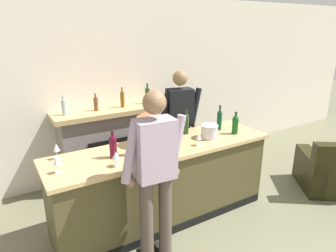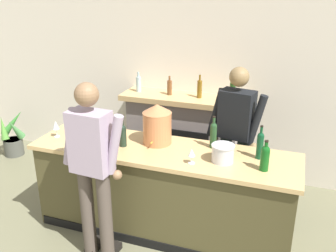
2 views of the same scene
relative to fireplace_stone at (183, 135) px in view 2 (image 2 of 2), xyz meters
name	(u,v)px [view 2 (image 2 of 2)]	position (x,y,z in m)	size (l,w,h in m)	color
wall_back_panel	(195,75)	(0.08, 0.26, 0.79)	(12.00, 0.07, 2.75)	silver
bar_counter	(163,191)	(0.18, -1.29, -0.10)	(2.73, 0.75, 0.97)	#453F23
fireplace_stone	(183,135)	(0.00, 0.00, 0.00)	(1.64, 0.52, 1.47)	gray
potted_plant_corner	(12,138)	(-2.68, -0.28, -0.31)	(0.47, 0.48, 0.70)	#4A4C44
person_customer	(93,167)	(-0.27, -1.90, 0.40)	(0.66, 0.32, 1.78)	#4B4139
person_bartender	(235,136)	(0.80, -0.68, 0.37)	(0.65, 0.36, 1.73)	#1F2C2C
copper_dispenser	(157,124)	(0.07, -1.15, 0.60)	(0.30, 0.34, 0.43)	#C97A4C
ice_bucket_steel	(223,153)	(0.80, -1.35, 0.47)	(0.22, 0.22, 0.17)	silver
wine_bottle_merlot_tall	(107,130)	(-0.44, -1.30, 0.52)	(0.08, 0.08, 0.30)	#540D24
wine_bottle_burgundy_dark	(123,134)	(-0.23, -1.34, 0.51)	(0.07, 0.07, 0.28)	#1D2F22
wine_bottle_rose_blush	(260,144)	(1.12, -1.17, 0.53)	(0.06, 0.06, 0.34)	#0E4022
wine_bottle_chardonnay_pale	(265,157)	(1.19, -1.40, 0.51)	(0.08, 0.08, 0.29)	#104F17
wine_bottle_port_short	(213,134)	(0.65, -1.07, 0.53)	(0.07, 0.07, 0.34)	#204123
wine_glass_mid_counter	(192,153)	(0.54, -1.49, 0.49)	(0.07, 0.07, 0.15)	silver
wine_glass_front_left	(56,126)	(-1.02, -1.36, 0.51)	(0.07, 0.07, 0.18)	silver
wine_glass_back_row	(92,139)	(-0.50, -1.51, 0.49)	(0.08, 0.08, 0.16)	silver
wine_glass_by_dispenser	(78,117)	(-0.96, -1.03, 0.51)	(0.07, 0.07, 0.17)	silver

